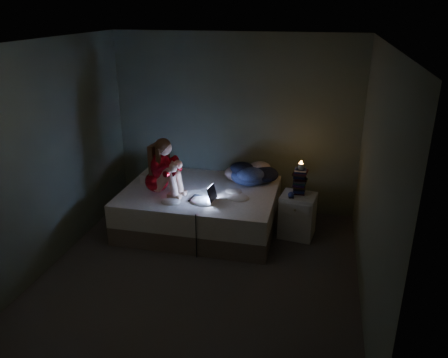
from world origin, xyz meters
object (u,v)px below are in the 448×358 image
(laptop, at_px, (202,192))
(candle, at_px, (301,165))
(nightstand, at_px, (297,215))
(woman, at_px, (156,165))
(bed, at_px, (200,209))
(phone, at_px, (292,196))

(laptop, relative_size, candle, 4.02)
(laptop, distance_m, nightstand, 1.33)
(woman, bearing_deg, nightstand, 18.45)
(bed, relative_size, phone, 14.77)
(nightstand, distance_m, phone, 0.32)
(nightstand, height_order, phone, phone)
(woman, bearing_deg, candle, 21.18)
(laptop, bearing_deg, bed, 118.86)
(candle, bearing_deg, nightstand, -88.78)
(candle, xyz_separation_m, phone, (-0.09, -0.17, -0.39))
(woman, distance_m, nightstand, 2.01)
(nightstand, bearing_deg, candle, 99.09)
(bed, distance_m, laptop, 0.53)
(bed, bearing_deg, nightstand, 2.58)
(woman, distance_m, candle, 1.91)
(bed, xyz_separation_m, laptop, (0.13, -0.32, 0.40))
(nightstand, relative_size, candle, 7.43)
(nightstand, relative_size, phone, 4.25)
(laptop, height_order, nightstand, laptop)
(woman, bearing_deg, laptop, 1.20)
(bed, xyz_separation_m, nightstand, (1.34, 0.06, 0.01))
(bed, height_order, woman, woman)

